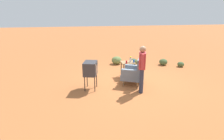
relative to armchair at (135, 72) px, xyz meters
name	(u,v)px	position (x,y,z in m)	size (l,w,h in m)	color
ground_plane	(133,83)	(-0.12, 0.01, -0.50)	(60.00, 60.00, 0.00)	#AD6033
armchair	(135,72)	(0.00, 0.00, 0.00)	(1.03, 1.04, 1.06)	#937047
side_table	(128,64)	(-0.89, -0.03, 0.07)	(0.56, 0.56, 0.67)	black
tv_on_stand	(90,69)	(0.16, -1.70, 0.28)	(0.69, 0.58, 1.03)	black
person_standing	(142,66)	(0.74, 0.01, 0.44)	(0.54, 0.32, 1.64)	#2D3347
soda_can_red	(126,62)	(-0.67, -0.15, 0.23)	(0.07, 0.07, 0.12)	red
soda_can_blue	(134,61)	(-0.77, 0.20, 0.23)	(0.07, 0.07, 0.12)	blue
flower_vase	(131,59)	(-0.84, 0.08, 0.32)	(0.15, 0.10, 0.27)	silver
shrub_near	(163,62)	(-2.36, 2.35, -0.33)	(0.43, 0.43, 0.33)	#475B33
shrub_mid	(181,64)	(-1.86, 3.08, -0.37)	(0.34, 0.34, 0.26)	#475B33
shrub_far	(134,62)	(-2.66, 0.81, -0.32)	(0.45, 0.45, 0.35)	#475B33
shrub_lone	(117,60)	(-3.02, -0.04, -0.29)	(0.54, 0.54, 0.42)	olive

